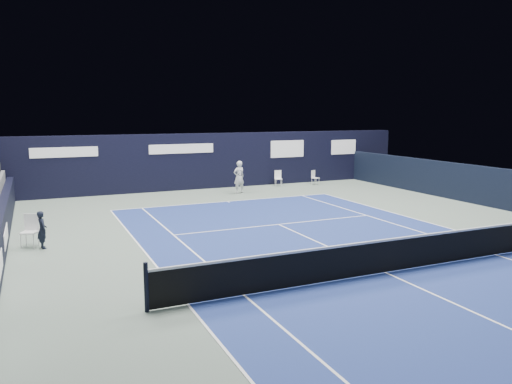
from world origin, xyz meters
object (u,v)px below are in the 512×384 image
line_judge_chair (30,228)px  folding_chair_back_a (278,177)px  tennis_player (239,177)px  folding_chair_back_b (314,176)px  tennis_net (387,255)px

line_judge_chair → folding_chair_back_a: bearing=57.0°
folding_chair_back_a → tennis_player: size_ratio=0.52×
folding_chair_back_a → folding_chair_back_b: 2.25m
folding_chair_back_a → folding_chair_back_b: (2.21, -0.41, -0.03)m
tennis_net → tennis_player: tennis_player is taller
folding_chair_back_a → tennis_net: bearing=-89.6°
folding_chair_back_a → tennis_player: (-3.13, -1.59, 0.35)m
tennis_net → tennis_player: (1.46, 13.99, 0.36)m
line_judge_chair → tennis_player: size_ratio=0.61×
line_judge_chair → tennis_net: size_ratio=0.08×
line_judge_chair → tennis_player: bearing=58.8°
tennis_player → folding_chair_back_a: bearing=27.0°
folding_chair_back_a → line_judge_chair: size_ratio=0.86×
line_judge_chair → tennis_net: (8.66, -6.84, -0.09)m
line_judge_chair → tennis_player: (10.13, 7.15, 0.27)m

